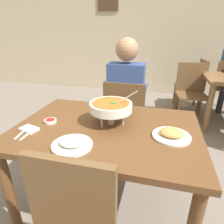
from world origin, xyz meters
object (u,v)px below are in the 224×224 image
curry_bowl (111,107)px  appetizer_plate (172,134)px  sauce_dish (50,121)px  chair_bg_window (191,89)px  chair_diner_main (125,116)px  dining_table_main (107,140)px  rice_plate (72,143)px  diner_main (126,94)px  chair_bg_corner (195,82)px

curry_bowl → appetizer_plate: (0.42, -0.09, -0.11)m
sauce_dish → chair_bg_window: bearing=58.9°
chair_diner_main → appetizer_plate: (0.44, -0.77, 0.26)m
sauce_dish → chair_bg_window: 2.39m
dining_table_main → chair_diner_main: bearing=90.0°
appetizer_plate → chair_bg_window: 2.09m
rice_plate → curry_bowl: bearing=67.3°
chair_diner_main → diner_main: bearing=90.0°
chair_diner_main → curry_bowl: (0.02, -0.68, 0.36)m
chair_bg_corner → chair_bg_window: 0.48m
diner_main → curry_bowl: diner_main is taller
chair_diner_main → sauce_dish: bearing=-118.7°
diner_main → chair_bg_corner: 1.95m
diner_main → chair_bg_corner: bearing=61.4°
chair_bg_corner → chair_bg_window: size_ratio=1.00×
curry_bowl → chair_diner_main: bearing=91.3°
appetizer_plate → sauce_dish: 0.86m
chair_diner_main → chair_bg_corner: same height
chair_diner_main → chair_bg_corner: 1.96m
dining_table_main → sauce_dish: (-0.42, -0.03, 0.12)m
diner_main → chair_diner_main: bearing=-90.0°
diner_main → chair_bg_corner: size_ratio=1.46×
sauce_dish → chair_bg_corner: bearing=61.7°
dining_table_main → rice_plate: 0.34m
chair_diner_main → sauce_dish: size_ratio=10.00×
diner_main → sauce_dish: (-0.42, -0.80, 0.01)m
diner_main → rice_plate: diner_main is taller
diner_main → chair_bg_window: 1.49m
diner_main → rice_plate: size_ratio=5.46×
appetizer_plate → sauce_dish: (-0.86, 0.00, -0.01)m
appetizer_plate → chair_bg_corner: bearing=78.9°
dining_table_main → appetizer_plate: (0.44, -0.04, 0.13)m
rice_plate → dining_table_main: bearing=65.8°
rice_plate → chair_bg_window: bearing=67.7°
chair_diner_main → diner_main: size_ratio=0.69×
rice_plate → appetizer_plate: bearing=23.9°
curry_bowl → chair_bg_corner: 2.60m
rice_plate → chair_bg_corner: bearing=69.0°
dining_table_main → appetizer_plate: 0.46m
diner_main → chair_bg_corner: diner_main is taller
curry_bowl → rice_plate: (-0.14, -0.34, -0.11)m
dining_table_main → chair_bg_window: 2.16m
diner_main → chair_bg_window: (0.81, 1.23, -0.24)m
chair_diner_main → rice_plate: chair_diner_main is taller
dining_table_main → sauce_dish: size_ratio=14.14×
appetizer_plate → sauce_dish: appetizer_plate is taller
diner_main → appetizer_plate: bearing=-61.5°
curry_bowl → chair_bg_corner: (0.91, 2.41, -0.36)m
curry_bowl → sauce_dish: (-0.44, -0.09, -0.12)m
dining_table_main → appetizer_plate: size_ratio=5.30×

